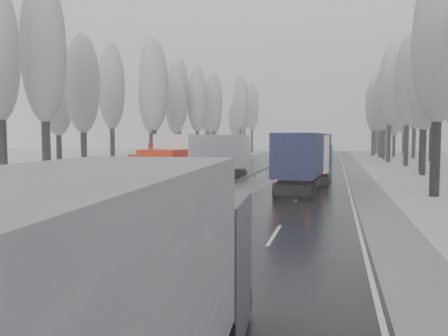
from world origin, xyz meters
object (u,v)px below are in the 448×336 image
at_px(truck_blue_box, 308,156).
at_px(box_truck_distant, 324,153).
at_px(truck_cream_box, 313,154).
at_px(truck_red_red, 185,159).
at_px(truck_red_white, 204,157).

distance_m(truck_blue_box, box_truck_distant, 43.65).
bearing_deg(truck_cream_box, truck_red_red, -163.48).
bearing_deg(truck_red_red, truck_red_white, -48.84).
bearing_deg(box_truck_distant, truck_red_red, -109.67).
relative_size(truck_cream_box, truck_red_white, 0.99).
bearing_deg(truck_cream_box, truck_blue_box, -92.89).
bearing_deg(truck_blue_box, truck_cream_box, 92.91).
xyz_separation_m(truck_cream_box, box_truck_distant, (0.07, 36.95, -1.14)).
bearing_deg(truck_cream_box, box_truck_distant, 88.09).
distance_m(truck_blue_box, truck_red_red, 11.94).
bearing_deg(box_truck_distant, truck_blue_box, -93.81).
height_order(truck_cream_box, truck_red_white, truck_red_white).
relative_size(box_truck_distant, truck_red_red, 0.51).
height_order(box_truck_distant, truck_red_white, truck_red_white).
xyz_separation_m(box_truck_distant, truck_red_red, (-11.79, -40.83, 0.77)).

